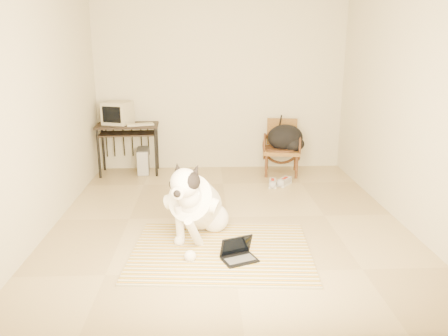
{
  "coord_description": "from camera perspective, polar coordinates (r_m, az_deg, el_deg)",
  "views": [
    {
      "loc": [
        -0.26,
        -4.87,
        1.99
      ],
      "look_at": [
        -0.07,
        -0.61,
        0.79
      ],
      "focal_mm": 35.0,
      "sensor_mm": 36.0,
      "label": 1
    }
  ],
  "objects": [
    {
      "name": "floor",
      "position": [
        5.26,
        0.49,
        -6.45
      ],
      "size": [
        4.5,
        4.5,
        0.0
      ],
      "primitive_type": "plane",
      "color": "tan",
      "rests_on": "ground"
    },
    {
      "name": "wall_back",
      "position": [
        7.15,
        -0.46,
        10.61
      ],
      "size": [
        4.5,
        0.0,
        4.5
      ],
      "primitive_type": "plane",
      "rotation": [
        1.57,
        0.0,
        0.0
      ],
      "color": "beige",
      "rests_on": "floor"
    },
    {
      "name": "wall_front",
      "position": [
        2.71,
        3.08,
        2.1
      ],
      "size": [
        4.5,
        0.0,
        4.5
      ],
      "primitive_type": "plane",
      "rotation": [
        -1.57,
        0.0,
        0.0
      ],
      "color": "beige",
      "rests_on": "floor"
    },
    {
      "name": "wall_left",
      "position": [
        5.21,
        -22.24,
        7.55
      ],
      "size": [
        0.0,
        4.5,
        4.5
      ],
      "primitive_type": "plane",
      "rotation": [
        1.57,
        0.0,
        1.57
      ],
      "color": "beige",
      "rests_on": "floor"
    },
    {
      "name": "wall_right",
      "position": [
        5.41,
        22.42,
        7.79
      ],
      "size": [
        0.0,
        4.5,
        4.5
      ],
      "primitive_type": "plane",
      "rotation": [
        1.57,
        0.0,
        -1.57
      ],
      "color": "beige",
      "rests_on": "floor"
    },
    {
      "name": "rug",
      "position": [
        4.42,
        -0.36,
        -10.82
      ],
      "size": [
        1.85,
        1.47,
        0.02
      ],
      "color": "gold",
      "rests_on": "floor"
    },
    {
      "name": "dog",
      "position": [
        4.62,
        -3.7,
        -4.85
      ],
      "size": [
        0.67,
        1.27,
        0.92
      ],
      "color": "white",
      "rests_on": "rug"
    },
    {
      "name": "laptop",
      "position": [
        4.23,
        1.86,
        -11.13
      ],
      "size": [
        0.38,
        0.33,
        0.22
      ],
      "color": "black",
      "rests_on": "rug"
    },
    {
      "name": "computer_desk",
      "position": [
        7.04,
        -12.47,
        4.68
      ],
      "size": [
        0.98,
        0.59,
        0.79
      ],
      "color": "black",
      "rests_on": "floor"
    },
    {
      "name": "crt_monitor",
      "position": [
        7.07,
        -13.72,
        7.0
      ],
      "size": [
        0.49,
        0.48,
        0.35
      ],
      "color": "#B1A68B",
      "rests_on": "computer_desk"
    },
    {
      "name": "desk_keyboard",
      "position": [
        6.9,
        -10.9,
        5.6
      ],
      "size": [
        0.44,
        0.26,
        0.03
      ],
      "primitive_type": "cube",
      "rotation": [
        0.0,
        0.0,
        0.3
      ],
      "color": "#B1A68B",
      "rests_on": "computer_desk"
    },
    {
      "name": "pc_tower",
      "position": [
        7.13,
        -10.5,
        0.93
      ],
      "size": [
        0.21,
        0.44,
        0.39
      ],
      "color": "#4A4A4C",
      "rests_on": "floor"
    },
    {
      "name": "rattan_chair",
      "position": [
        7.02,
        7.54,
        2.76
      ],
      "size": [
        0.64,
        0.62,
        0.85
      ],
      "color": "brown",
      "rests_on": "floor"
    },
    {
      "name": "backpack",
      "position": [
        6.91,
        8.19,
        3.82
      ],
      "size": [
        0.56,
        0.47,
        0.41
      ],
      "color": "black",
      "rests_on": "rattan_chair"
    },
    {
      "name": "sneaker_left",
      "position": [
        6.43,
        6.36,
        -1.98
      ],
      "size": [
        0.15,
        0.28,
        0.09
      ],
      "color": "silver",
      "rests_on": "floor"
    },
    {
      "name": "sneaker_right",
      "position": [
        6.5,
        7.89,
        -1.8
      ],
      "size": [
        0.27,
        0.31,
        0.1
      ],
      "color": "silver",
      "rests_on": "floor"
    }
  ]
}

